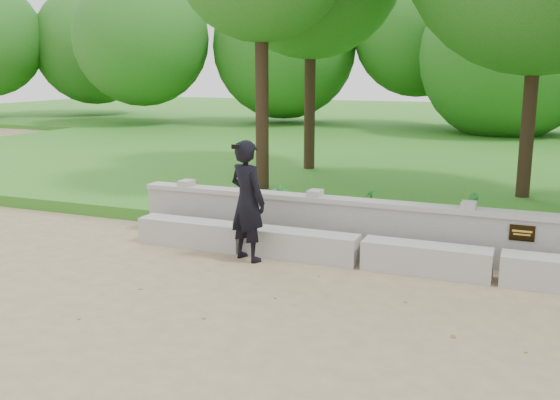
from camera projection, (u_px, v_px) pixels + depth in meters
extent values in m
plane|color=tan|center=(485.00, 333.00, 7.25)|extent=(80.00, 80.00, 0.00)
cube|color=#32701A|center=(520.00, 160.00, 19.90)|extent=(40.00, 22.00, 0.25)
cube|color=#B5B2AB|center=(192.00, 233.00, 10.78)|extent=(1.90, 0.45, 0.45)
cube|color=#B5B2AB|center=(300.00, 245.00, 10.04)|extent=(1.90, 0.45, 0.45)
cube|color=#B5B2AB|center=(426.00, 259.00, 9.30)|extent=(1.90, 0.45, 0.45)
cube|color=#AAA8A1|center=(500.00, 242.00, 9.52)|extent=(12.50, 0.25, 0.82)
cube|color=#B5B2AB|center=(502.00, 214.00, 9.43)|extent=(12.50, 0.35, 0.08)
cube|color=black|center=(522.00, 233.00, 9.24)|extent=(0.36, 0.02, 0.24)
imported|color=black|center=(247.00, 201.00, 9.83)|extent=(0.83, 0.70, 1.93)
cube|color=black|center=(236.00, 147.00, 9.29)|extent=(0.14, 0.07, 0.07)
cylinder|color=#382619|center=(310.00, 88.00, 17.08)|extent=(0.30, 0.30, 4.48)
cylinder|color=#382619|center=(262.00, 91.00, 14.16)|extent=(0.30, 0.30, 4.50)
cylinder|color=#382619|center=(530.00, 97.00, 13.24)|extent=(0.29, 0.29, 4.32)
imported|color=#267129|center=(279.00, 202.00, 11.58)|extent=(0.39, 0.32, 0.65)
imported|color=#267129|center=(471.00, 208.00, 11.37)|extent=(0.31, 0.35, 0.54)
imported|color=#267129|center=(371.00, 203.00, 11.71)|extent=(0.35, 0.37, 0.56)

